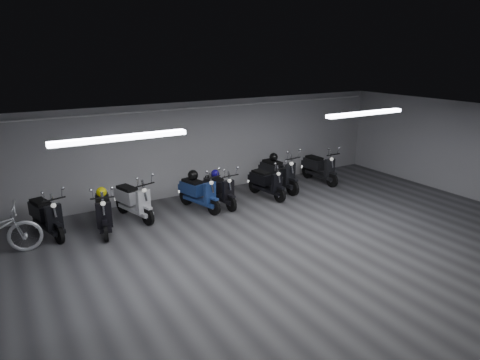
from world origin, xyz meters
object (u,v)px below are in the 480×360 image
scooter_5 (220,184)px  scooter_2 (133,195)px  scooter_0 (46,210)px  scooter_8 (279,168)px  scooter_4 (199,187)px  helmet_3 (274,157)px  helmet_0 (215,174)px  helmet_1 (102,192)px  scooter_1 (103,206)px  scooter_9 (320,163)px  helmet_2 (193,175)px  scooter_7 (267,178)px

scooter_5 → scooter_2: bearing=169.1°
scooter_0 → scooter_8: scooter_8 is taller
scooter_4 → scooter_5: (0.64, 0.00, -0.02)m
scooter_4 → helmet_3: 2.92m
helmet_0 → helmet_1: bearing=-177.2°
scooter_5 → helmet_0: bearing=90.0°
scooter_2 → scooter_4: bearing=-24.1°
scooter_0 → scooter_1: size_ratio=1.01×
scooter_2 → scooter_9: bearing=-15.8°
scooter_9 → helmet_3: scooter_9 is taller
scooter_1 → helmet_1: 0.37m
scooter_2 → scooter_9: (6.26, -0.00, 0.01)m
scooter_0 → helmet_2: 3.76m
scooter_5 → scooter_1: bearing=178.0°
scooter_9 → helmet_3: 1.74m
scooter_9 → helmet_2: (-4.59, -0.02, 0.28)m
scooter_4 → helmet_0: 0.71m
scooter_9 → helmet_1: 7.09m
scooter_0 → scooter_2: bearing=-15.2°
scooter_7 → scooter_9: scooter_9 is taller
scooter_0 → helmet_0: size_ratio=7.65×
scooter_7 → helmet_2: size_ratio=5.68×
scooter_8 → helmet_0: 2.26m
scooter_0 → scooter_8: 6.69m
scooter_0 → helmet_3: bearing=-12.6°
scooter_0 → helmet_1: size_ratio=7.05×
scooter_4 → helmet_0: size_ratio=7.54×
scooter_9 → helmet_0: 3.91m
scooter_5 → scooter_7: size_ratio=1.02×
scooter_5 → helmet_2: bearing=156.9°
scooter_2 → scooter_1: bearing=-170.3°
scooter_0 → scooter_1: 1.28m
scooter_8 → helmet_1: size_ratio=7.70×
helmet_1 → scooter_2: bearing=12.0°
scooter_8 → helmet_2: (-2.94, -0.05, 0.23)m
helmet_3 → helmet_2: bearing=-173.8°
scooter_9 → scooter_1: bearing=-177.9°
scooter_2 → scooter_9: size_ratio=0.99×
scooter_1 → helmet_2: bearing=19.8°
helmet_0 → helmet_1: helmet_1 is taller
scooter_1 → scooter_8: 5.49m
scooter_1 → scooter_4: (2.60, 0.16, -0.01)m
scooter_1 → scooter_9: bearing=14.3°
scooter_0 → helmet_2: bearing=-15.5°
scooter_9 → helmet_2: 4.60m
scooter_1 → scooter_8: size_ratio=0.91×
scooter_1 → helmet_2: scooter_1 is taller
scooter_1 → scooter_2: (0.87, 0.41, 0.01)m
scooter_8 → helmet_2: scooter_8 is taller
helmet_0 → scooter_2: bearing=179.5°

